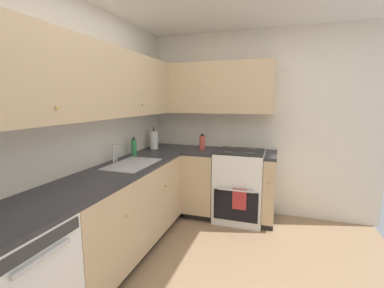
{
  "coord_description": "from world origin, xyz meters",
  "views": [
    {
      "loc": [
        -1.76,
        -0.26,
        1.58
      ],
      "look_at": [
        1.01,
        0.65,
        1.09
      ],
      "focal_mm": 24.42,
      "sensor_mm": 36.0,
      "label": 1
    }
  ],
  "objects_px": {
    "oil_bottle": "(202,143)",
    "paper_towel_roll": "(154,140)",
    "oven_range": "(240,185)",
    "soap_bottle": "(134,147)"
  },
  "relations": [
    {
      "from": "oven_range",
      "to": "soap_bottle",
      "type": "relative_size",
      "value": 4.69
    },
    {
      "from": "oven_range",
      "to": "paper_towel_roll",
      "type": "height_order",
      "value": "paper_towel_roll"
    },
    {
      "from": "paper_towel_roll",
      "to": "oil_bottle",
      "type": "height_order",
      "value": "paper_towel_roll"
    },
    {
      "from": "paper_towel_roll",
      "to": "oil_bottle",
      "type": "xyz_separation_m",
      "value": [
        0.14,
        -0.66,
        -0.02
      ]
    },
    {
      "from": "oven_range",
      "to": "oil_bottle",
      "type": "relative_size",
      "value": 4.94
    },
    {
      "from": "soap_bottle",
      "to": "oil_bottle",
      "type": "xyz_separation_m",
      "value": [
        0.64,
        -0.68,
        -0.0
      ]
    },
    {
      "from": "oven_range",
      "to": "oil_bottle",
      "type": "height_order",
      "value": "oil_bottle"
    },
    {
      "from": "soap_bottle",
      "to": "oil_bottle",
      "type": "relative_size",
      "value": 1.05
    },
    {
      "from": "oil_bottle",
      "to": "paper_towel_roll",
      "type": "bearing_deg",
      "value": 101.73
    },
    {
      "from": "oven_range",
      "to": "oil_bottle",
      "type": "xyz_separation_m",
      "value": [
        -0.02,
        0.52,
        0.55
      ]
    }
  ]
}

